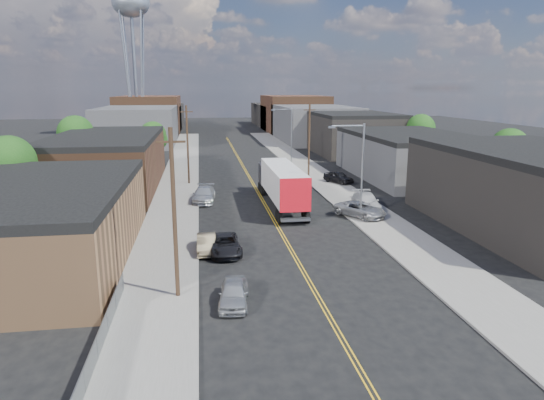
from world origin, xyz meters
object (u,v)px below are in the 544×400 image
object	(u,v)px
semi_truck	(280,182)
water_tower	(131,9)
car_left_d	(204,195)
car_right_lot_a	(360,209)
car_right_lot_b	(366,202)
car_right_lot_c	(338,177)
car_ahead_truck	(282,172)
car_left_b	(206,244)
car_left_a	(234,293)
car_left_c	(225,244)

from	to	relation	value
semi_truck	water_tower	bearing A→B (deg)	106.68
car_left_d	car_right_lot_a	size ratio (longest dim) A/B	1.08
car_right_lot_b	car_right_lot_c	bearing A→B (deg)	92.24
car_right_lot_a	car_ahead_truck	xyz separation A→B (m)	(-3.70, 22.64, -0.19)
semi_truck	car_left_b	xyz separation A→B (m)	(-8.00, -14.17, -1.82)
water_tower	car_left_a	bearing A→B (deg)	-80.48
semi_truck	car_left_c	distance (m)	16.17
car_left_a	car_right_lot_a	distance (m)	21.60
semi_truck	car_right_lot_c	xyz separation A→B (m)	(9.29, 10.27, -1.58)
car_right_lot_b	car_ahead_truck	world-z (taller)	car_right_lot_b
semi_truck	car_right_lot_a	size ratio (longest dim) A/B	3.24
car_left_b	car_ahead_truck	world-z (taller)	car_ahead_truck
water_tower	car_right_lot_c	xyz separation A→B (m)	(32.88, -67.56, -29.75)
car_left_b	semi_truck	bearing A→B (deg)	60.59
car_left_c	car_right_lot_b	xyz separation A→B (m)	(14.71, 10.74, 0.27)
water_tower	car_left_d	size ratio (longest dim) A/B	6.66
car_left_c	car_right_lot_c	distance (m)	29.56
car_left_d	car_right_lot_c	world-z (taller)	car_right_lot_c
water_tower	car_left_d	bearing A→B (deg)	-78.29
semi_truck	car_left_a	distance (m)	24.54
car_left_b	car_right_lot_a	bearing A→B (deg)	27.85
car_right_lot_a	water_tower	bearing A→B (deg)	75.27
water_tower	car_left_d	xyz separation A→B (m)	(15.60, -75.28, -29.84)
car_right_lot_a	car_ahead_truck	world-z (taller)	car_right_lot_a
car_left_c	car_right_lot_b	distance (m)	18.21
car_left_b	car_left_a	bearing A→B (deg)	-81.50
car_right_lot_c	car_ahead_truck	xyz separation A→B (m)	(-6.38, 5.91, -0.23)
car_left_a	car_left_d	size ratio (longest dim) A/B	0.73
car_ahead_truck	car_right_lot_b	bearing A→B (deg)	-68.86
car_left_d	car_ahead_truck	distance (m)	17.46
car_left_d	semi_truck	bearing A→B (deg)	-11.89
car_right_lot_a	car_right_lot_c	distance (m)	16.95
water_tower	car_right_lot_a	distance (m)	94.36
car_left_c	car_right_lot_b	size ratio (longest dim) A/B	0.88
car_left_b	car_right_lot_b	size ratio (longest dim) A/B	0.72
water_tower	semi_truck	distance (m)	86.07
car_left_a	car_right_lot_a	world-z (taller)	car_right_lot_a
water_tower	car_left_c	xyz separation A→B (m)	(16.96, -92.46, -29.97)
water_tower	car_left_d	distance (m)	82.47
semi_truck	car_ahead_truck	world-z (taller)	semi_truck
car_left_d	car_right_lot_b	distance (m)	17.31
car_left_b	car_left_c	xyz separation A→B (m)	(1.36, -0.46, 0.02)
water_tower	car_ahead_truck	size ratio (longest dim) A/B	7.63
water_tower	semi_truck	bearing A→B (deg)	-73.13
car_left_d	car_right_lot_a	bearing A→B (deg)	-25.90
car_left_b	car_right_lot_c	world-z (taller)	car_right_lot_c
car_right_lot_b	car_ahead_truck	distance (m)	20.73
car_left_b	car_left_c	world-z (taller)	car_left_c
car_left_b	car_left_d	size ratio (longest dim) A/B	0.72
car_right_lot_a	car_left_a	bearing A→B (deg)	-162.10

